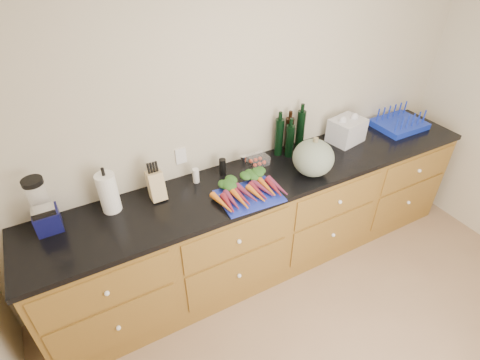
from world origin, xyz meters
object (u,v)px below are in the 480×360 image
carrots (246,189)px  dish_rack (399,123)px  cutting_board (249,196)px  squash (313,158)px  paper_towel (108,193)px  knife_block (156,185)px  tomato_box (258,160)px  blender_appliance (43,208)px

carrots → dish_rack: bearing=6.4°
cutting_board → dish_rack: dish_rack is taller
squash → paper_towel: bearing=168.3°
knife_block → squash: bearing=-13.9°
squash → tomato_box: (-0.30, 0.31, -0.10)m
squash → knife_block: 1.16m
knife_block → dish_rack: (2.29, -0.06, -0.06)m
squash → paper_towel: paper_towel is taller
cutting_board → paper_towel: size_ratio=1.52×
blender_appliance → knife_block: blender_appliance is taller
paper_towel → blender_appliance: bearing=-179.7°
dish_rack → tomato_box: bearing=176.5°
paper_towel → dish_rack: bearing=-1.8°
squash → tomato_box: bearing=133.8°
tomato_box → dish_rack: 1.47m
blender_appliance → squash: bearing=-9.2°
dish_rack → knife_block: bearing=178.5°
cutting_board → paper_towel: (-0.88, 0.32, 0.14)m
paper_towel → tomato_box: size_ratio=1.80×
tomato_box → cutting_board: bearing=-128.7°
carrots → tomato_box: (0.26, 0.28, -0.00)m
carrots → knife_block: (-0.57, 0.25, 0.06)m
carrots → knife_block: bearing=155.8°
tomato_box → paper_towel: bearing=-179.5°
squash → dish_rack: 1.19m
squash → blender_appliance: (-1.83, 0.30, 0.03)m
blender_appliance → tomato_box: 1.54m
blender_appliance → knife_block: (0.70, -0.02, -0.06)m
paper_towel → cutting_board: bearing=-20.0°
carrots → cutting_board: bearing=-90.0°
dish_rack → paper_towel: bearing=178.2°
knife_block → dish_rack: 2.30m
paper_towel → tomato_box: bearing=0.5°
carrots → paper_towel: bearing=162.6°
carrots → tomato_box: 0.39m
blender_appliance → paper_towel: (0.39, 0.00, -0.03)m
cutting_board → carrots: carrots is taller
blender_appliance → dish_rack: (2.99, -0.08, -0.13)m
tomato_box → blender_appliance: bearing=-179.5°
tomato_box → dish_rack: size_ratio=0.36×
paper_towel → knife_block: paper_towel is taller
carrots → paper_towel: (-0.88, 0.27, 0.10)m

